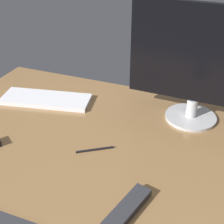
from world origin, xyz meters
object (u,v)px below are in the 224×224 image
monitor (198,63)px  pen (95,149)px  tv_remote (127,209)px  keyboard (46,99)px

monitor → pen: monitor is taller
tv_remote → keyboard: bearing=63.6°
tv_remote → monitor: bearing=6.1°
keyboard → tv_remote: 70.58cm
tv_remote → pen: size_ratio=1.40×
keyboard → pen: keyboard is taller
keyboard → pen: bearing=-46.4°
monitor → keyboard: 66.23cm
tv_remote → pen: bearing=55.7°
pen → monitor: bearing=16.3°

